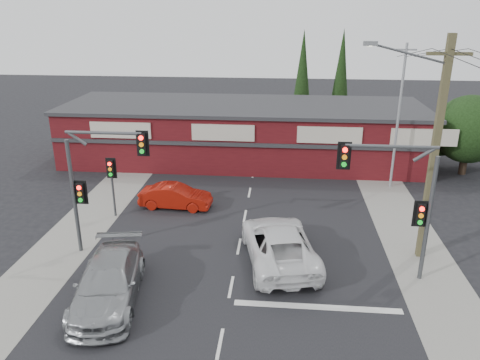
# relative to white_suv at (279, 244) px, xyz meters

# --- Properties ---
(ground) EXTENTS (120.00, 120.00, 0.00)m
(ground) POSITION_rel_white_suv_xyz_m (-1.94, -1.94, -0.87)
(ground) COLOR black
(ground) RESTS_ON ground
(road_strip) EXTENTS (14.00, 70.00, 0.01)m
(road_strip) POSITION_rel_white_suv_xyz_m (-1.94, 3.06, -0.86)
(road_strip) COLOR black
(road_strip) RESTS_ON ground
(verge_left) EXTENTS (3.00, 70.00, 0.02)m
(verge_left) POSITION_rel_white_suv_xyz_m (-10.44, 3.06, -0.86)
(verge_left) COLOR gray
(verge_left) RESTS_ON ground
(verge_right) EXTENTS (3.00, 70.00, 0.02)m
(verge_right) POSITION_rel_white_suv_xyz_m (6.56, 3.06, -0.86)
(verge_right) COLOR gray
(verge_right) RESTS_ON ground
(stop_line) EXTENTS (6.50, 0.35, 0.01)m
(stop_line) POSITION_rel_white_suv_xyz_m (1.56, -3.44, -0.85)
(stop_line) COLOR silver
(stop_line) RESTS_ON ground
(white_suv) EXTENTS (4.08, 6.70, 1.74)m
(white_suv) POSITION_rel_white_suv_xyz_m (0.00, 0.00, 0.00)
(white_suv) COLOR white
(white_suv) RESTS_ON ground
(silver_suv) EXTENTS (3.20, 6.05, 1.67)m
(silver_suv) POSITION_rel_white_suv_xyz_m (-6.62, -3.76, -0.03)
(silver_suv) COLOR #96999B
(silver_suv) RESTS_ON ground
(red_sedan) EXTENTS (4.21, 1.70, 1.36)m
(red_sedan) POSITION_rel_white_suv_xyz_m (-6.03, 5.54, -0.19)
(red_sedan) COLOR #9E1509
(red_sedan) RESTS_ON ground
(lane_dashes) EXTENTS (0.12, 40.27, 0.01)m
(lane_dashes) POSITION_rel_white_suv_xyz_m (-1.94, -0.61, -0.85)
(lane_dashes) COLOR silver
(lane_dashes) RESTS_ON ground
(shop_building) EXTENTS (27.30, 8.40, 4.22)m
(shop_building) POSITION_rel_white_suv_xyz_m (-2.93, 15.04, 1.27)
(shop_building) COLOR #470E12
(shop_building) RESTS_ON ground
(tree_cluster) EXTENTS (5.90, 5.10, 5.50)m
(tree_cluster) POSITION_rel_white_suv_xyz_m (12.75, 13.50, 2.03)
(tree_cluster) COLOR #2D2116
(tree_cluster) RESTS_ON ground
(conifer_near) EXTENTS (1.80, 1.80, 9.25)m
(conifer_near) POSITION_rel_white_suv_xyz_m (1.56, 22.06, 4.61)
(conifer_near) COLOR #2D2116
(conifer_near) RESTS_ON ground
(conifer_far) EXTENTS (1.80, 1.80, 9.25)m
(conifer_far) POSITION_rel_white_suv_xyz_m (5.06, 24.06, 4.61)
(conifer_far) COLOR #2D2116
(conifer_far) RESTS_ON ground
(traffic_mast_left) EXTENTS (3.77, 0.27, 5.97)m
(traffic_mast_left) POSITION_rel_white_suv_xyz_m (-8.37, 0.06, 3.06)
(traffic_mast_left) COLOR #47494C
(traffic_mast_left) RESTS_ON ground
(traffic_mast_right) EXTENTS (3.96, 0.27, 5.97)m
(traffic_mast_right) POSITION_rel_white_suv_xyz_m (4.92, -0.94, 3.08)
(traffic_mast_right) COLOR #47494C
(traffic_mast_right) RESTS_ON ground
(pedestal_signal) EXTENTS (0.55, 0.27, 3.38)m
(pedestal_signal) POSITION_rel_white_suv_xyz_m (-9.14, 4.06, 1.54)
(pedestal_signal) COLOR #47494C
(pedestal_signal) RESTS_ON ground
(utility_pole) EXTENTS (4.38, 0.59, 10.00)m
(utility_pole) POSITION_rel_white_suv_xyz_m (6.43, 1.04, 4.53)
(utility_pole) COLOR brown
(utility_pole) RESTS_ON ground
(steel_pole) EXTENTS (1.20, 0.16, 9.00)m
(steel_pole) POSITION_rel_white_suv_xyz_m (7.06, 10.06, 3.84)
(steel_pole) COLOR gray
(steel_pole) RESTS_ON ground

